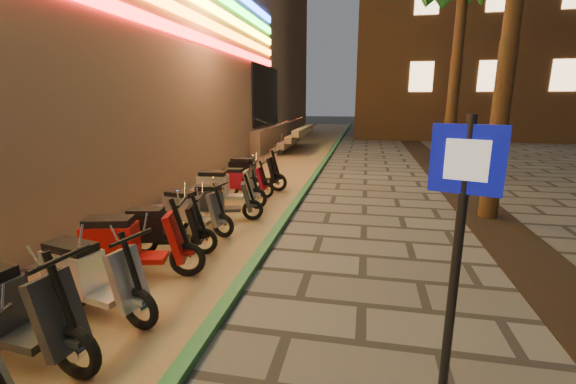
% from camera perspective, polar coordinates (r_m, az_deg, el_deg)
% --- Properties ---
extents(parking_strip, '(3.40, 60.00, 0.01)m').
position_cam_1_polar(parking_strip, '(12.91, -4.05, 1.79)').
color(parking_strip, '#8C7251').
rests_on(parking_strip, ground).
extents(green_curb, '(0.18, 60.00, 0.10)m').
position_cam_1_polar(green_curb, '(12.56, 3.45, 1.68)').
color(green_curb, '#27683C').
rests_on(green_curb, ground).
extents(planting_strip, '(1.20, 40.00, 0.02)m').
position_cam_1_polar(planting_strip, '(8.14, 31.15, -7.28)').
color(planting_strip, black).
rests_on(planting_strip, ground).
extents(pedestrian_sign, '(0.54, 0.21, 2.53)m').
position_cam_1_polar(pedestrian_sign, '(3.48, 24.15, -4.35)').
color(pedestrian_sign, black).
rests_on(pedestrian_sign, ground).
extents(scooter_4, '(1.85, 0.71, 1.30)m').
position_cam_1_polar(scooter_4, '(4.95, -36.45, -14.00)').
color(scooter_4, black).
rests_on(scooter_4, ground).
extents(scooter_5, '(1.69, 0.78, 1.19)m').
position_cam_1_polar(scooter_5, '(5.43, -27.44, -11.01)').
color(scooter_5, black).
rests_on(scooter_5, ground).
extents(scooter_6, '(1.76, 0.86, 1.24)m').
position_cam_1_polar(scooter_6, '(6.23, -22.41, -7.17)').
color(scooter_6, black).
rests_on(scooter_6, ground).
extents(scooter_7, '(1.54, 0.70, 1.08)m').
position_cam_1_polar(scooter_7, '(6.99, -18.32, -5.20)').
color(scooter_7, black).
rests_on(scooter_7, ground).
extents(scooter_8, '(1.55, 0.69, 1.09)m').
position_cam_1_polar(scooter_8, '(7.96, -14.17, -2.60)').
color(scooter_8, black).
rests_on(scooter_8, ground).
extents(scooter_9, '(1.50, 0.78, 1.06)m').
position_cam_1_polar(scooter_9, '(8.58, -10.06, -1.32)').
color(scooter_9, black).
rests_on(scooter_9, ground).
extents(scooter_10, '(1.72, 0.64, 1.21)m').
position_cam_1_polar(scooter_10, '(9.58, -9.53, 0.65)').
color(scooter_10, black).
rests_on(scooter_10, ground).
extents(scooter_11, '(1.47, 0.51, 1.03)m').
position_cam_1_polar(scooter_11, '(10.62, -7.02, 1.60)').
color(scooter_11, black).
rests_on(scooter_11, ground).
extents(scooter_12, '(1.74, 0.61, 1.23)m').
position_cam_1_polar(scooter_12, '(11.45, -5.49, 2.94)').
color(scooter_12, black).
rests_on(scooter_12, ground).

